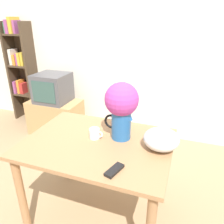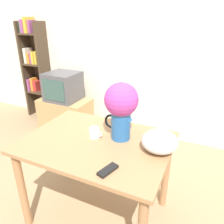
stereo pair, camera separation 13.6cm
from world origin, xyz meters
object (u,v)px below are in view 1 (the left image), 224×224
(flower_vase, at_px, (121,106))
(tv_set, at_px, (53,88))
(white_bowl, at_px, (161,139))
(coffee_mug, at_px, (95,133))

(flower_vase, relative_size, tv_set, 0.99)
(white_bowl, distance_m, tv_set, 2.02)
(flower_vase, bearing_deg, white_bowl, -8.62)
(flower_vase, height_order, white_bowl, flower_vase)
(flower_vase, distance_m, coffee_mug, 0.31)
(flower_vase, xyz_separation_m, coffee_mug, (-0.19, -0.08, -0.23))
(tv_set, bearing_deg, white_bowl, -33.92)
(flower_vase, bearing_deg, tv_set, 141.59)
(coffee_mug, height_order, tv_set, tv_set)
(flower_vase, height_order, tv_set, flower_vase)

